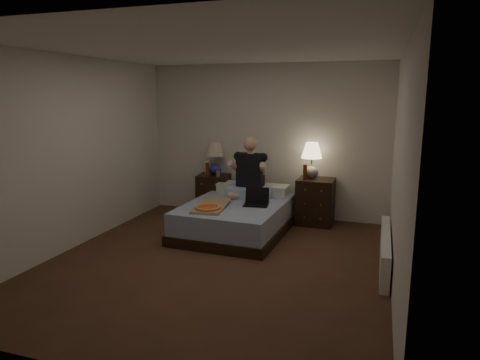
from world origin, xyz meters
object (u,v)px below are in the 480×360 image
(nightstand_right, at_px, (315,201))
(soda_can, at_px, (218,174))
(lamp_right, at_px, (312,161))
(radiator, at_px, (385,250))
(laptop, at_px, (256,197))
(person, at_px, (249,167))
(pizza_box, at_px, (208,208))
(beer_bottle_right, at_px, (305,172))
(lamp_left, at_px, (215,158))
(beer_bottle_left, at_px, (207,169))
(water_bottle, at_px, (207,168))
(nightstand_left, at_px, (214,194))
(bed, at_px, (236,218))

(nightstand_right, bearing_deg, soda_can, -175.84)
(lamp_right, xyz_separation_m, radiator, (1.13, -1.50, -0.80))
(nightstand_right, relative_size, laptop, 2.11)
(person, xyz_separation_m, laptop, (0.24, -0.46, -0.35))
(pizza_box, bearing_deg, beer_bottle_right, 42.98)
(pizza_box, bearing_deg, lamp_right, 43.51)
(beer_bottle_right, bearing_deg, lamp_left, 174.27)
(beer_bottle_left, xyz_separation_m, radiator, (2.81, -1.35, -0.59))
(lamp_right, bearing_deg, beer_bottle_right, -123.44)
(water_bottle, height_order, beer_bottle_right, beer_bottle_right)
(water_bottle, distance_m, laptop, 1.42)
(beer_bottle_right, bearing_deg, beer_bottle_left, -178.84)
(nightstand_left, relative_size, nightstand_right, 0.94)
(laptop, distance_m, pizza_box, 0.73)
(beer_bottle_left, bearing_deg, pizza_box, -67.46)
(bed, relative_size, person, 1.94)
(nightstand_right, xyz_separation_m, radiator, (1.04, -1.47, -0.16))
(soda_can, height_order, beer_bottle_left, beer_bottle_left)
(bed, xyz_separation_m, water_bottle, (-0.78, 0.80, 0.58))
(water_bottle, relative_size, beer_bottle_right, 1.09)
(nightstand_left, distance_m, water_bottle, 0.48)
(nightstand_right, height_order, pizza_box, nightstand_right)
(water_bottle, height_order, soda_can, water_bottle)
(soda_can, xyz_separation_m, radiator, (2.64, -1.38, -0.53))
(nightstand_right, distance_m, pizza_box, 1.86)
(lamp_left, bearing_deg, beer_bottle_left, -107.02)
(water_bottle, height_order, pizza_box, water_bottle)
(nightstand_left, height_order, beer_bottle_right, beer_bottle_right)
(lamp_right, relative_size, beer_bottle_right, 2.43)
(soda_can, bearing_deg, nightstand_right, 3.11)
(lamp_right, bearing_deg, laptop, -124.89)
(lamp_left, height_order, pizza_box, lamp_left)
(laptop, distance_m, radiator, 1.89)
(soda_can, xyz_separation_m, beer_bottle_left, (-0.17, -0.03, 0.06))
(nightstand_right, xyz_separation_m, soda_can, (-1.60, -0.09, 0.37))
(pizza_box, bearing_deg, beer_bottle_left, 105.89)
(water_bottle, relative_size, beer_bottle_left, 1.09)
(water_bottle, bearing_deg, radiator, -27.08)
(bed, xyz_separation_m, lamp_left, (-0.68, 0.88, 0.73))
(laptop, bearing_deg, person, 110.54)
(lamp_left, bearing_deg, person, -32.69)
(bed, height_order, soda_can, soda_can)
(laptop, bearing_deg, nightstand_left, 130.26)
(water_bottle, height_order, laptop, water_bottle)
(bed, relative_size, nightstand_right, 2.51)
(soda_can, xyz_separation_m, laptop, (0.88, -0.78, -0.16))
(lamp_left, height_order, beer_bottle_left, lamp_left)
(lamp_right, distance_m, beer_bottle_right, 0.22)
(beer_bottle_right, relative_size, pizza_box, 0.30)
(beer_bottle_right, xyz_separation_m, pizza_box, (-1.09, -1.28, -0.34))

